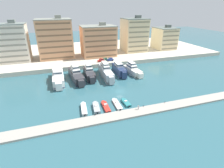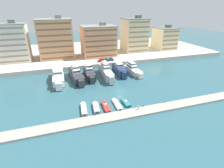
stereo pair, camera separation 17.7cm
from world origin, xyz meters
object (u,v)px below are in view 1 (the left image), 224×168
(yacht_charcoal_mid_left, at_px, (89,73))
(pedestrian_near_edge, at_px, (138,107))
(yacht_white_far_left, at_px, (58,77))
(motorboat_white_center_left, at_px, (117,104))
(yacht_silver_center_left, at_px, (106,72))
(car_red_far_left, at_px, (101,60))
(yacht_ivory_center_right, at_px, (133,70))
(car_green_left, at_px, (105,59))
(car_blue_mid_left, at_px, (110,59))
(motorboat_grey_left, at_px, (96,108))
(yacht_navy_center, at_px, (119,69))
(motorboat_teal_center, at_px, (126,103))
(yacht_charcoal_left, at_px, (76,75))
(motorboat_red_mid_left, at_px, (106,107))
(motorboat_white_far_left, at_px, (84,109))

(yacht_charcoal_mid_left, distance_m, pedestrian_near_edge, 37.14)
(yacht_white_far_left, xyz_separation_m, motorboat_white_center_left, (19.25, -29.32, -1.93))
(yacht_silver_center_left, xyz_separation_m, car_red_far_left, (2.41, 18.45, 0.61))
(yacht_charcoal_mid_left, relative_size, motorboat_white_center_left, 2.08)
(yacht_ivory_center_right, distance_m, car_green_left, 21.67)
(yacht_white_far_left, relative_size, car_blue_mid_left, 5.32)
(motorboat_white_center_left, distance_m, pedestrian_near_edge, 8.29)
(yacht_white_far_left, relative_size, motorboat_grey_left, 2.90)
(yacht_navy_center, xyz_separation_m, motorboat_white_center_left, (-11.96, -30.04, -1.99))
(motorboat_teal_center, height_order, car_red_far_left, car_red_far_left)
(yacht_silver_center_left, relative_size, motorboat_teal_center, 3.63)
(yacht_navy_center, bearing_deg, yacht_charcoal_left, -178.08)
(yacht_white_far_left, xyz_separation_m, pedestrian_near_edge, (24.93, -35.23, -0.69))
(pedestrian_near_edge, bearing_deg, yacht_white_far_left, 125.29)
(yacht_navy_center, distance_m, pedestrian_near_edge, 36.50)
(car_green_left, xyz_separation_m, car_blue_mid_left, (3.03, -0.94, 0.00))
(yacht_navy_center, height_order, pedestrian_near_edge, yacht_navy_center)
(yacht_charcoal_mid_left, height_order, yacht_navy_center, yacht_charcoal_mid_left)
(yacht_ivory_center_right, distance_m, car_blue_mid_left, 19.62)
(motorboat_grey_left, relative_size, car_red_far_left, 1.85)
(yacht_navy_center, bearing_deg, motorboat_red_mid_left, -118.25)
(yacht_charcoal_left, distance_m, motorboat_red_mid_left, 30.43)
(yacht_white_far_left, xyz_separation_m, yacht_navy_center, (31.21, 0.72, 0.06))
(yacht_white_far_left, bearing_deg, car_green_left, 32.63)
(yacht_silver_center_left, relative_size, car_red_far_left, 5.48)
(yacht_charcoal_left, relative_size, motorboat_teal_center, 3.42)
(yacht_silver_center_left, bearing_deg, car_blue_mid_left, 65.88)
(yacht_navy_center, bearing_deg, yacht_silver_center_left, -166.95)
(yacht_charcoal_left, xyz_separation_m, motorboat_teal_center, (14.35, -29.36, -2.12))
(motorboat_teal_center, bearing_deg, motorboat_grey_left, -179.50)
(motorboat_red_mid_left, xyz_separation_m, motorboat_white_center_left, (4.39, 0.39, -0.03))
(yacht_charcoal_left, bearing_deg, pedestrian_near_edge, -64.86)
(motorboat_white_center_left, height_order, pedestrian_near_edge, pedestrian_near_edge)
(motorboat_red_mid_left, bearing_deg, car_blue_mid_left, 70.51)
(yacht_ivory_center_right, distance_m, motorboat_white_center_left, 33.94)
(yacht_navy_center, relative_size, car_green_left, 4.20)
(motorboat_white_center_left, distance_m, car_green_left, 48.51)
(yacht_white_far_left, distance_m, yacht_navy_center, 31.22)
(motorboat_grey_left, distance_m, pedestrian_near_edge, 14.69)
(yacht_navy_center, xyz_separation_m, motorboat_red_mid_left, (-16.35, -30.43, -1.96))
(motorboat_grey_left, xyz_separation_m, motorboat_teal_center, (11.32, 0.10, -0.13))
(motorboat_red_mid_left, height_order, motorboat_teal_center, motorboat_red_mid_left)
(yacht_white_far_left, height_order, motorboat_teal_center, yacht_white_far_left)
(motorboat_white_center_left, xyz_separation_m, car_green_left, (9.20, 47.53, 2.96))
(car_red_far_left, height_order, car_blue_mid_left, same)
(motorboat_white_far_left, distance_m, car_blue_mid_left, 52.40)
(car_green_left, bearing_deg, yacht_navy_center, -81.05)
(yacht_charcoal_mid_left, height_order, yacht_ivory_center_right, yacht_charcoal_mid_left)
(motorboat_white_far_left, height_order, pedestrian_near_edge, pedestrian_near_edge)
(yacht_silver_center_left, relative_size, pedestrian_near_edge, 14.00)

